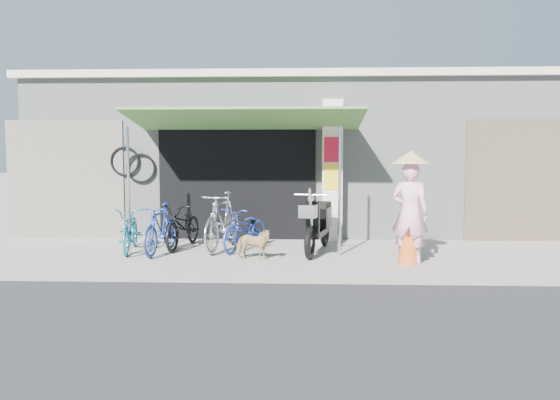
{
  "coord_description": "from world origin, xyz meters",
  "views": [
    {
      "loc": [
        0.22,
        -9.21,
        1.89
      ],
      "look_at": [
        -0.2,
        1.0,
        1.0
      ],
      "focal_mm": 35.0,
      "sensor_mm": 36.0,
      "label": 1
    }
  ],
  "objects_px": {
    "bike_teal": "(131,229)",
    "bike_silver": "(223,221)",
    "bike_navy": "(245,229)",
    "moped": "(318,224)",
    "nun": "(410,209)",
    "bike_blue": "(161,229)",
    "street_dog": "(253,244)",
    "bike_black": "(184,225)"
  },
  "relations": [
    {
      "from": "bike_navy",
      "to": "moped",
      "type": "bearing_deg",
      "value": 18.7
    },
    {
      "from": "bike_navy",
      "to": "moped",
      "type": "relative_size",
      "value": 0.79
    },
    {
      "from": "bike_silver",
      "to": "moped",
      "type": "distance_m",
      "value": 1.85
    },
    {
      "from": "bike_teal",
      "to": "bike_blue",
      "type": "xyz_separation_m",
      "value": [
        0.64,
        -0.2,
        0.04
      ]
    },
    {
      "from": "bike_black",
      "to": "street_dog",
      "type": "xyz_separation_m",
      "value": [
        1.49,
        -1.18,
        -0.17
      ]
    },
    {
      "from": "bike_navy",
      "to": "street_dog",
      "type": "height_order",
      "value": "bike_navy"
    },
    {
      "from": "bike_teal",
      "to": "bike_silver",
      "type": "relative_size",
      "value": 0.86
    },
    {
      "from": "bike_teal",
      "to": "moped",
      "type": "relative_size",
      "value": 0.8
    },
    {
      "from": "moped",
      "to": "nun",
      "type": "xyz_separation_m",
      "value": [
        1.52,
        -1.03,
        0.41
      ]
    },
    {
      "from": "bike_blue",
      "to": "bike_navy",
      "type": "relative_size",
      "value": 0.98
    },
    {
      "from": "bike_silver",
      "to": "street_dog",
      "type": "bearing_deg",
      "value": -43.19
    },
    {
      "from": "bike_black",
      "to": "moped",
      "type": "distance_m",
      "value": 2.69
    },
    {
      "from": "moped",
      "to": "bike_navy",
      "type": "bearing_deg",
      "value": -171.74
    },
    {
      "from": "bike_silver",
      "to": "bike_navy",
      "type": "bearing_deg",
      "value": 8.28
    },
    {
      "from": "bike_teal",
      "to": "street_dog",
      "type": "relative_size",
      "value": 2.44
    },
    {
      "from": "street_dog",
      "to": "moped",
      "type": "height_order",
      "value": "moped"
    },
    {
      "from": "bike_silver",
      "to": "moped",
      "type": "xyz_separation_m",
      "value": [
        1.85,
        -0.14,
        -0.04
      ]
    },
    {
      "from": "bike_teal",
      "to": "bike_silver",
      "type": "distance_m",
      "value": 1.76
    },
    {
      "from": "bike_silver",
      "to": "street_dog",
      "type": "distance_m",
      "value": 1.22
    },
    {
      "from": "street_dog",
      "to": "nun",
      "type": "height_order",
      "value": "nun"
    },
    {
      "from": "bike_navy",
      "to": "nun",
      "type": "height_order",
      "value": "nun"
    },
    {
      "from": "bike_silver",
      "to": "bike_navy",
      "type": "relative_size",
      "value": 1.19
    },
    {
      "from": "bike_blue",
      "to": "bike_black",
      "type": "xyz_separation_m",
      "value": [
        0.28,
        0.65,
        -0.02
      ]
    },
    {
      "from": "bike_blue",
      "to": "moped",
      "type": "xyz_separation_m",
      "value": [
        2.95,
        0.31,
        0.06
      ]
    },
    {
      "from": "street_dog",
      "to": "moped",
      "type": "distance_m",
      "value": 1.46
    },
    {
      "from": "bike_teal",
      "to": "bike_blue",
      "type": "bearing_deg",
      "value": -27.51
    },
    {
      "from": "bike_teal",
      "to": "nun",
      "type": "height_order",
      "value": "nun"
    },
    {
      "from": "bike_navy",
      "to": "street_dog",
      "type": "relative_size",
      "value": 2.4
    },
    {
      "from": "moped",
      "to": "bike_blue",
      "type": "bearing_deg",
      "value": -161.37
    },
    {
      "from": "moped",
      "to": "nun",
      "type": "relative_size",
      "value": 1.06
    },
    {
      "from": "bike_teal",
      "to": "moped",
      "type": "bearing_deg",
      "value": -8.14
    },
    {
      "from": "bike_teal",
      "to": "bike_navy",
      "type": "bearing_deg",
      "value": -4.24
    },
    {
      "from": "bike_teal",
      "to": "nun",
      "type": "xyz_separation_m",
      "value": [
        5.1,
        -0.93,
        0.51
      ]
    },
    {
      "from": "nun",
      "to": "moped",
      "type": "bearing_deg",
      "value": -10.11
    },
    {
      "from": "bike_black",
      "to": "moped",
      "type": "height_order",
      "value": "moped"
    },
    {
      "from": "bike_black",
      "to": "street_dog",
      "type": "height_order",
      "value": "bike_black"
    },
    {
      "from": "nun",
      "to": "street_dog",
      "type": "bearing_deg",
      "value": 19.87
    },
    {
      "from": "bike_silver",
      "to": "nun",
      "type": "xyz_separation_m",
      "value": [
        3.37,
        -1.17,
        0.37
      ]
    },
    {
      "from": "bike_blue",
      "to": "bike_navy",
      "type": "distance_m",
      "value": 1.6
    },
    {
      "from": "bike_blue",
      "to": "bike_silver",
      "type": "distance_m",
      "value": 1.19
    },
    {
      "from": "nun",
      "to": "bike_navy",
      "type": "bearing_deg",
      "value": 2.79
    },
    {
      "from": "bike_silver",
      "to": "moped",
      "type": "height_order",
      "value": "moped"
    }
  ]
}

